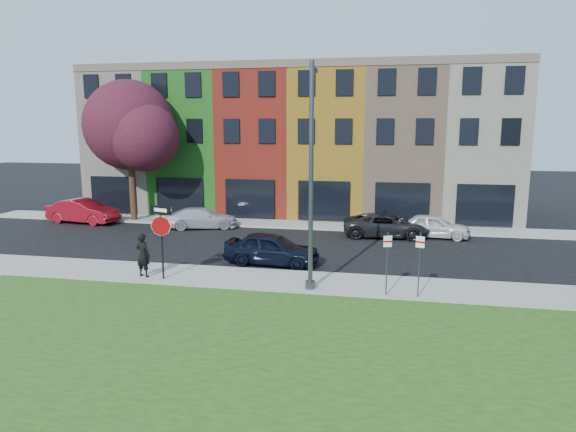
% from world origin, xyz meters
% --- Properties ---
extents(ground, '(120.00, 120.00, 0.00)m').
position_xyz_m(ground, '(0.00, 0.00, 0.00)').
color(ground, black).
rests_on(ground, ground).
extents(sidewalk_near, '(40.00, 3.00, 0.12)m').
position_xyz_m(sidewalk_near, '(2.00, 3.00, 0.06)').
color(sidewalk_near, '#98948F').
rests_on(sidewalk_near, ground).
extents(sidewalk_far, '(40.00, 2.40, 0.12)m').
position_xyz_m(sidewalk_far, '(-3.00, 15.00, 0.06)').
color(sidewalk_far, '#98948F').
rests_on(sidewalk_far, ground).
extents(grass_park, '(40.00, 16.00, 0.10)m').
position_xyz_m(grass_park, '(8.00, -6.00, 0.05)').
color(grass_park, '#244915').
rests_on(grass_park, ground).
extents(rowhouse_block, '(30.00, 10.12, 10.00)m').
position_xyz_m(rowhouse_block, '(-2.50, 21.18, 4.99)').
color(rowhouse_block, '#B9AF9A').
rests_on(rowhouse_block, ground).
extents(stop_sign, '(1.02, 0.34, 3.07)m').
position_xyz_m(stop_sign, '(-4.97, 2.22, 2.31)').
color(stop_sign, black).
rests_on(stop_sign, sidewalk_near).
extents(man, '(0.89, 0.78, 1.85)m').
position_xyz_m(man, '(-5.91, 2.38, 1.05)').
color(man, black).
rests_on(man, sidewalk_near).
extents(sedan_near, '(2.54, 4.73, 1.51)m').
position_xyz_m(sedan_near, '(-1.12, 5.66, 0.75)').
color(sedan_near, black).
rests_on(sedan_near, ground).
extents(parked_car_red, '(2.84, 5.19, 1.58)m').
position_xyz_m(parked_car_red, '(-15.60, 13.21, 0.79)').
color(parked_car_red, maroon).
rests_on(parked_car_red, ground).
extents(parked_car_silver, '(4.41, 5.49, 1.28)m').
position_xyz_m(parked_car_silver, '(-7.30, 13.10, 0.64)').
color(parked_car_silver, '#B4B5B9').
rests_on(parked_car_silver, ground).
extents(parked_car_dark, '(2.82, 5.17, 1.37)m').
position_xyz_m(parked_car_dark, '(4.06, 12.71, 0.68)').
color(parked_car_dark, black).
rests_on(parked_car_dark, ground).
extents(parked_car_white, '(2.36, 4.30, 1.36)m').
position_xyz_m(parked_car_white, '(6.74, 13.02, 0.68)').
color(parked_car_white, silver).
rests_on(parked_car_white, ground).
extents(street_lamp, '(0.53, 2.58, 8.61)m').
position_xyz_m(street_lamp, '(1.19, 2.33, 4.46)').
color(street_lamp, '#424446').
rests_on(street_lamp, sidewalk_near).
extents(parking_sign_a, '(0.31, 0.14, 2.41)m').
position_xyz_m(parking_sign_a, '(4.12, 1.89, 1.61)').
color(parking_sign_a, '#424446').
rests_on(parking_sign_a, sidewalk_near).
extents(parking_sign_b, '(0.31, 0.13, 2.44)m').
position_xyz_m(parking_sign_b, '(5.29, 1.89, 1.62)').
color(parking_sign_b, '#424446').
rests_on(parking_sign_b, sidewalk_near).
extents(tree_purple, '(7.02, 6.14, 9.17)m').
position_xyz_m(tree_purple, '(-12.49, 14.47, 6.22)').
color(tree_purple, black).
rests_on(tree_purple, sidewalk_far).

